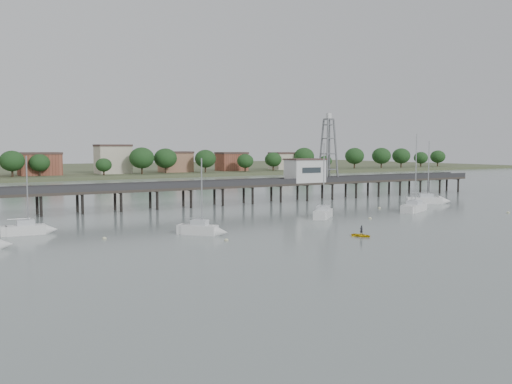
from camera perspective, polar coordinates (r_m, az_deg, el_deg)
ground_plane at (r=66.45m, az=17.42°, el=-5.98°), size 500.00×500.00×0.00m
pier at (r=114.80m, az=-5.33°, el=0.47°), size 150.00×5.00×5.50m
pier_building at (r=127.28m, az=4.91°, el=2.17°), size 8.40×5.40×5.30m
lattice_tower at (r=131.04m, az=7.25°, el=4.16°), size 3.20×3.20×15.50m
sailboat_e at (r=125.71m, az=17.22°, el=-0.80°), size 8.45×6.56×13.91m
sailboat_d at (r=110.91m, az=15.80°, el=-1.46°), size 9.48×6.47×15.15m
sailboat_c at (r=97.88m, az=6.84°, el=-2.09°), size 7.43×7.16×13.23m
sailboat_b at (r=83.56m, az=-21.41°, el=-3.50°), size 6.76×2.28×11.17m
sailboat_f at (r=77.48m, az=-5.06°, el=-3.82°), size 5.72×6.04×10.83m
yellow_dinghy at (r=77.15m, az=10.49°, el=-4.40°), size 2.05×1.18×2.76m
dinghy_occupant at (r=77.15m, az=10.49°, el=-4.40°), size 0.52×1.27×0.30m
mooring_buoys at (r=90.62m, az=5.94°, el=-2.97°), size 71.44×19.39×0.39m
far_shore at (r=287.65m, az=-20.67°, el=2.06°), size 500.00×170.00×10.40m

